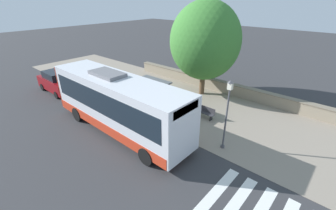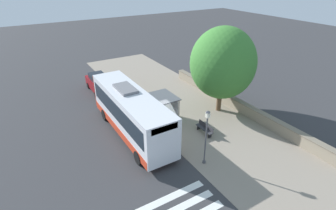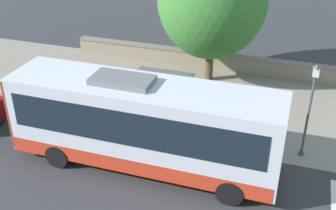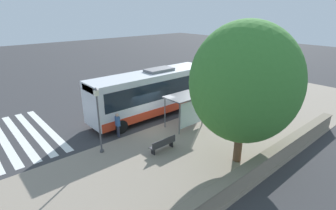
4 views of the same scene
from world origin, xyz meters
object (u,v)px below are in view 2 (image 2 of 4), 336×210
(shade_tree, at_px, (223,63))
(parked_car_behind_bus, at_px, (99,83))
(bus_shelter, at_px, (166,100))
(street_lamp_near, at_px, (206,133))
(pedestrian, at_px, (176,142))
(bus, at_px, (131,112))
(bench, at_px, (205,128))

(shade_tree, xyz_separation_m, parked_car_behind_bus, (8.41, -10.39, -3.79))
(parked_car_behind_bus, bearing_deg, bus_shelter, 108.12)
(bus_shelter, relative_size, street_lamp_near, 0.64)
(pedestrian, relative_size, street_lamp_near, 0.42)
(bus, height_order, bench, bus)
(bus, distance_m, street_lamp_near, 6.72)
(bench, distance_m, shade_tree, 6.19)
(shade_tree, bearing_deg, parked_car_behind_bus, -51.01)
(street_lamp_near, height_order, shade_tree, shade_tree)
(bench, height_order, shade_tree, shade_tree)
(parked_car_behind_bus, bearing_deg, pedestrian, 94.84)
(bench, relative_size, street_lamp_near, 0.44)
(bus, xyz_separation_m, shade_tree, (-8.82, 0.58, 2.74))
(street_lamp_near, xyz_separation_m, parked_car_behind_bus, (2.33, -15.92, -1.56))
(bus, relative_size, bus_shelter, 3.97)
(bus, relative_size, pedestrian, 6.11)
(parked_car_behind_bus, bearing_deg, bench, 110.00)
(pedestrian, relative_size, shade_tree, 0.22)
(bus_shelter, bearing_deg, street_lamp_near, 83.57)
(bench, xyz_separation_m, parked_car_behind_bus, (4.72, -12.96, 0.45))
(bus, xyz_separation_m, pedestrian, (-1.60, 4.23, -0.96))
(parked_car_behind_bus, bearing_deg, street_lamp_near, 98.34)
(bus, distance_m, bench, 6.21)
(shade_tree, bearing_deg, bench, 34.79)
(bus, xyz_separation_m, bench, (-5.13, 3.15, -1.51))
(bus_shelter, bearing_deg, parked_car_behind_bus, -71.88)
(bench, bearing_deg, pedestrian, 17.06)
(parked_car_behind_bus, bearing_deg, bus, 87.60)
(bus_shelter, xyz_separation_m, shade_tree, (-5.34, 1.00, 2.68))
(shade_tree, bearing_deg, bus, -3.78)
(bus, bearing_deg, street_lamp_near, 114.18)
(pedestrian, xyz_separation_m, parked_car_behind_bus, (1.19, -14.04, -0.10))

